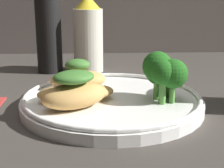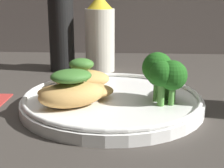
{
  "view_description": "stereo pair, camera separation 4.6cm",
  "coord_description": "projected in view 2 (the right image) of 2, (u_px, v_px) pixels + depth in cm",
  "views": [
    {
      "loc": [
        -2.02,
        -44.2,
        15.93
      ],
      "look_at": [
        0.0,
        0.0,
        3.4
      ],
      "focal_mm": 55.0,
      "sensor_mm": 36.0,
      "label": 1
    },
    {
      "loc": [
        2.57,
        -44.17,
        15.93
      ],
      "look_at": [
        0.0,
        0.0,
        3.4
      ],
      "focal_mm": 55.0,
      "sensor_mm": 36.0,
      "label": 2
    }
  ],
  "objects": [
    {
      "name": "broccoli_bunch",
      "position": [
        164.0,
        73.0,
        0.44
      ],
      "size": [
        5.66,
        6.45,
        6.54
      ],
      "color": "#569942",
      "rests_on": "plate"
    },
    {
      "name": "ground_plane",
      "position": [
        112.0,
        111.0,
        0.47
      ],
      "size": [
        180.0,
        180.0,
        1.0
      ],
      "primitive_type": "cube",
      "color": "#3D3833"
    },
    {
      "name": "plate",
      "position": [
        112.0,
        101.0,
        0.47
      ],
      "size": [
        24.62,
        24.62,
        2.0
      ],
      "color": "white",
      "rests_on": "ground_plane"
    },
    {
      "name": "grilled_meat_middle",
      "position": [
        76.0,
        90.0,
        0.46
      ],
      "size": [
        10.97,
        7.0,
        3.41
      ],
      "color": "tan",
      "rests_on": "plate"
    },
    {
      "name": "pepper_grinder",
      "position": [
        61.0,
        30.0,
        0.66
      ],
      "size": [
        4.82,
        4.82,
        17.62
      ],
      "color": "black",
      "rests_on": "ground_plane"
    },
    {
      "name": "sauce_bottle",
      "position": [
        100.0,
        35.0,
        0.66
      ],
      "size": [
        5.65,
        5.65,
        14.66
      ],
      "color": "silver",
      "rests_on": "ground_plane"
    },
    {
      "name": "grilled_meat_front",
      "position": [
        72.0,
        91.0,
        0.43
      ],
      "size": [
        9.6,
        7.89,
        4.79
      ],
      "color": "tan",
      "rests_on": "plate"
    },
    {
      "name": "grilled_meat_back",
      "position": [
        82.0,
        77.0,
        0.51
      ],
      "size": [
        8.73,
        6.06,
        4.45
      ],
      "color": "tan",
      "rests_on": "plate"
    }
  ]
}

